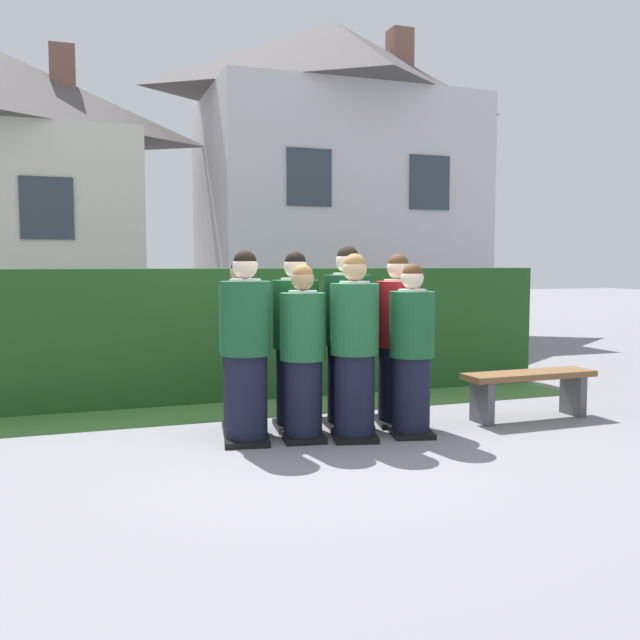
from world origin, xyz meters
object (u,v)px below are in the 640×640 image
object	(u,v)px
student_rear_row_2	(347,341)
student_in_red_blazer	(397,344)
student_front_row_3	(412,354)
student_rear_row_1	(296,345)
student_front_row_1	(303,357)
wooden_bench	(529,385)
student_rear_row_0	(242,349)
student_front_row_2	(354,351)
student_front_row_0	(246,352)

from	to	relation	value
student_rear_row_2	student_in_red_blazer	size ratio (longest dim) A/B	1.04
student_front_row_3	student_rear_row_1	distance (m)	1.09
student_front_row_1	wooden_bench	size ratio (longest dim) A/B	1.11
student_rear_row_2	student_in_red_blazer	world-z (taller)	student_rear_row_2
student_front_row_3	student_rear_row_0	xyz separation A→B (m)	(-1.41, 0.67, 0.02)
wooden_bench	student_front_row_2	bearing A→B (deg)	-176.04
student_front_row_0	student_rear_row_2	world-z (taller)	student_rear_row_2
student_rear_row_0	wooden_bench	bearing A→B (deg)	-9.72
student_rear_row_0	student_rear_row_1	world-z (taller)	student_rear_row_1
student_rear_row_0	student_front_row_3	bearing A→B (deg)	-25.48
wooden_bench	student_front_row_0	bearing A→B (deg)	178.92
student_front_row_1	student_in_red_blazer	world-z (taller)	student_in_red_blazer
student_rear_row_0	student_rear_row_2	size ratio (longest dim) A/B	0.93
student_front_row_0	student_rear_row_0	world-z (taller)	student_front_row_0
student_front_row_3	student_rear_row_0	world-z (taller)	student_rear_row_0
student_rear_row_0	student_rear_row_1	distance (m)	0.51
student_front_row_3	student_in_red_blazer	bearing A→B (deg)	81.02
student_front_row_1	student_rear_row_0	xyz separation A→B (m)	(-0.43, 0.50, 0.03)
student_front_row_2	student_rear_row_1	xyz separation A→B (m)	(-0.38, 0.54, 0.01)
student_front_row_0	student_front_row_1	bearing A→B (deg)	-8.42
student_front_row_2	student_front_row_0	bearing A→B (deg)	168.61
student_rear_row_2	student_rear_row_1	bearing A→B (deg)	168.91
student_front_row_2	student_rear_row_1	distance (m)	0.66
student_rear_row_1	student_in_red_blazer	size ratio (longest dim) A/B	1.01
student_front_row_2	student_front_row_3	world-z (taller)	student_front_row_2
student_front_row_1	student_front_row_3	size ratio (longest dim) A/B	1.00
student_front_row_1	student_rear_row_2	world-z (taller)	student_rear_row_2
student_rear_row_1	student_rear_row_2	size ratio (longest dim) A/B	0.97
student_rear_row_1	student_in_red_blazer	world-z (taller)	student_rear_row_1
student_front_row_1	student_front_row_0	bearing A→B (deg)	171.58
student_rear_row_1	student_rear_row_2	distance (m)	0.50
student_front_row_3	student_rear_row_1	size ratio (longest dim) A/B	0.93
student_front_row_3	student_rear_row_2	size ratio (longest dim) A/B	0.90
student_front_row_1	student_in_red_blazer	bearing A→B (deg)	14.29
student_rear_row_1	wooden_bench	world-z (taller)	student_rear_row_1
student_front_row_3	student_rear_row_0	distance (m)	1.57
student_front_row_1	student_front_row_3	world-z (taller)	student_front_row_3
student_front_row_0	student_rear_row_0	size ratio (longest dim) A/B	1.04
student_front_row_3	student_rear_row_0	size ratio (longest dim) A/B	0.97
student_front_row_0	student_in_red_blazer	xyz separation A→B (m)	(1.55, 0.19, -0.01)
student_front_row_0	student_rear_row_1	world-z (taller)	student_front_row_0
student_front_row_0	student_front_row_2	distance (m)	0.96
student_front_row_2	student_in_red_blazer	bearing A→B (deg)	32.29
student_rear_row_0	student_in_red_blazer	xyz separation A→B (m)	(1.48, -0.24, 0.02)
student_rear_row_2	student_front_row_1	bearing A→B (deg)	-149.27
student_front_row_3	student_in_red_blazer	world-z (taller)	student_in_red_blazer
student_front_row_2	wooden_bench	bearing A→B (deg)	3.96
student_front_row_0	student_rear_row_1	distance (m)	0.66
student_rear_row_1	student_in_red_blazer	xyz separation A→B (m)	(0.99, -0.16, -0.01)
student_front_row_1	student_front_row_3	distance (m)	1.00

